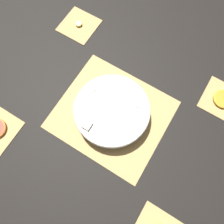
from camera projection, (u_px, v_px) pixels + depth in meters
name	position (u px, v px, depth m)	size (l,w,h in m)	color
ground_plane	(112.00, 114.00, 0.85)	(6.00, 6.00, 0.00)	black
bamboo_mat_center	(112.00, 114.00, 0.85)	(0.42, 0.37, 0.01)	tan
coaster_mat_near_left	(222.00, 100.00, 0.87)	(0.15, 0.15, 0.01)	tan
coaster_mat_near_right	(79.00, 25.00, 0.98)	(0.15, 0.15, 0.01)	tan
fruit_salad_bowl	(112.00, 111.00, 0.82)	(0.28, 0.28, 0.07)	silver
orange_slice_whole	(223.00, 99.00, 0.86)	(0.08, 0.08, 0.01)	orange
banana_coin_single	(79.00, 24.00, 0.97)	(0.03, 0.03, 0.01)	#F7EFC6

